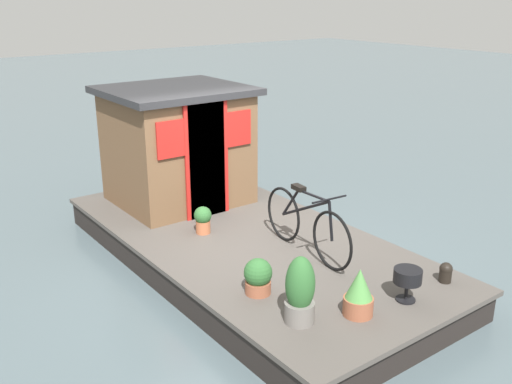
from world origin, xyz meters
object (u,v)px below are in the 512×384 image
at_px(bicycle, 306,224).
at_px(potted_plant_lavender, 359,293).
at_px(houseboat_cabin, 178,145).
at_px(potted_plant_succulent, 203,219).
at_px(potted_plant_basil, 300,292).
at_px(potted_plant_thyme, 258,276).
at_px(mooring_bollard, 446,272).
at_px(charcoal_grill, 408,278).

height_order(bicycle, potted_plant_lavender, bicycle).
height_order(houseboat_cabin, potted_plant_succulent, houseboat_cabin).
distance_m(bicycle, potted_plant_succulent, 1.53).
bearing_deg(potted_plant_lavender, potted_plant_basil, 65.44).
bearing_deg(potted_plant_lavender, potted_plant_thyme, 29.46).
bearing_deg(houseboat_cabin, mooring_bollard, -165.97).
relative_size(charcoal_grill, mooring_bollard, 1.56).
xyz_separation_m(bicycle, charcoal_grill, (-1.55, -0.08, -0.13)).
xyz_separation_m(charcoal_grill, mooring_bollard, (0.01, -0.70, -0.15)).
xyz_separation_m(potted_plant_thyme, mooring_bollard, (-1.08, -1.89, -0.08)).
distance_m(potted_plant_basil, potted_plant_succulent, 2.57).
xyz_separation_m(potted_plant_thyme, potted_plant_lavender, (-0.98, -0.55, 0.04)).
relative_size(houseboat_cabin, potted_plant_thyme, 5.07).
relative_size(potted_plant_lavender, charcoal_grill, 1.40).
distance_m(bicycle, potted_plant_thyme, 1.22).
relative_size(houseboat_cabin, mooring_bollard, 8.71).
xyz_separation_m(bicycle, potted_plant_lavender, (-1.44, 0.55, -0.16)).
bearing_deg(potted_plant_lavender, charcoal_grill, -99.58).
bearing_deg(charcoal_grill, mooring_bollard, -89.21).
distance_m(charcoal_grill, mooring_bollard, 0.72).
bearing_deg(bicycle, potted_plant_thyme, 112.67).
relative_size(potted_plant_thyme, mooring_bollard, 1.72).
bearing_deg(houseboat_cabin, bicycle, -174.02).
bearing_deg(potted_plant_lavender, potted_plant_succulent, 2.96).
bearing_deg(mooring_bollard, bicycle, 26.84).
xyz_separation_m(bicycle, potted_plant_succulent, (1.35, 0.70, -0.20)).
height_order(houseboat_cabin, mooring_bollard, houseboat_cabin).
height_order(potted_plant_basil, potted_plant_lavender, potted_plant_basil).
height_order(houseboat_cabin, bicycle, houseboat_cabin).
bearing_deg(bicycle, potted_plant_basil, 136.42).
bearing_deg(potted_plant_succulent, potted_plant_thyme, 167.24).
bearing_deg(potted_plant_basil, bicycle, -43.58).
relative_size(houseboat_cabin, potted_plant_lavender, 3.99).
bearing_deg(potted_plant_thyme, potted_plant_succulent, -12.76).
height_order(potted_plant_basil, charcoal_grill, potted_plant_basil).
relative_size(potted_plant_basil, potted_plant_succulent, 1.87).
xyz_separation_m(potted_plant_succulent, potted_plant_thyme, (-1.81, 0.41, -0.00)).
relative_size(bicycle, potted_plant_thyme, 4.29).
distance_m(bicycle, charcoal_grill, 1.56).
bearing_deg(bicycle, charcoal_grill, -177.16).
height_order(houseboat_cabin, potted_plant_thyme, houseboat_cabin).
distance_m(potted_plant_succulent, charcoal_grill, 3.00).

